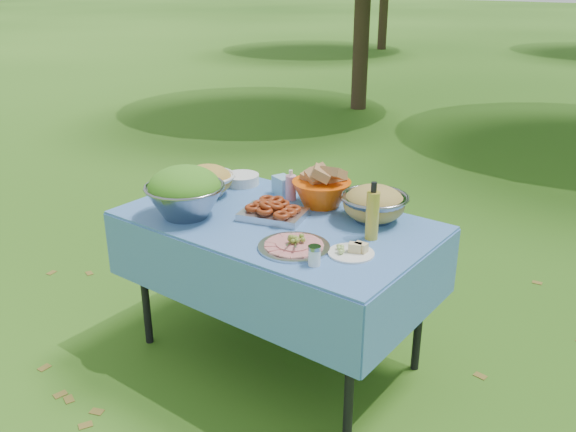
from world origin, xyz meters
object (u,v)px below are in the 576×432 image
(plate_stack, at_px, (241,179))
(charcuterie_platter, at_px, (294,240))
(picnic_table, at_px, (277,290))
(pasta_bowl_steel, at_px, (374,203))
(bread_bowl, at_px, (322,187))
(oil_bottle, at_px, (373,211))
(salad_bowl, at_px, (185,192))

(plate_stack, distance_m, charcuterie_platter, 0.88)
(picnic_table, bearing_deg, pasta_bowl_steel, 35.25)
(bread_bowl, height_order, oil_bottle, oil_bottle)
(plate_stack, xyz_separation_m, oil_bottle, (0.93, -0.21, 0.10))
(picnic_table, bearing_deg, bread_bowl, 75.77)
(charcuterie_platter, xyz_separation_m, oil_bottle, (0.21, 0.28, 0.09))
(pasta_bowl_steel, distance_m, charcuterie_platter, 0.49)
(picnic_table, height_order, pasta_bowl_steel, pasta_bowl_steel)
(picnic_table, relative_size, salad_bowl, 3.90)
(picnic_table, bearing_deg, plate_stack, 148.68)
(plate_stack, bearing_deg, bread_bowl, -0.84)
(salad_bowl, xyz_separation_m, charcuterie_platter, (0.62, 0.02, -0.09))
(bread_bowl, distance_m, charcuterie_platter, 0.53)
(bread_bowl, bearing_deg, oil_bottle, -26.97)
(bread_bowl, xyz_separation_m, pasta_bowl_steel, (0.30, -0.01, -0.01))
(salad_bowl, xyz_separation_m, oil_bottle, (0.84, 0.30, 0.01))
(salad_bowl, xyz_separation_m, bread_bowl, (0.43, 0.51, -0.03))
(pasta_bowl_steel, bearing_deg, plate_stack, 178.68)
(salad_bowl, height_order, pasta_bowl_steel, salad_bowl)
(picnic_table, bearing_deg, charcuterie_platter, -39.36)
(picnic_table, height_order, oil_bottle, oil_bottle)
(charcuterie_platter, distance_m, oil_bottle, 0.37)
(bread_bowl, bearing_deg, pasta_bowl_steel, -2.18)
(plate_stack, distance_m, bread_bowl, 0.54)
(plate_stack, height_order, charcuterie_platter, charcuterie_platter)
(charcuterie_platter, height_order, oil_bottle, oil_bottle)
(pasta_bowl_steel, bearing_deg, bread_bowl, 177.82)
(salad_bowl, height_order, plate_stack, salad_bowl)
(salad_bowl, bearing_deg, picnic_table, 32.57)
(pasta_bowl_steel, bearing_deg, salad_bowl, -146.05)
(bread_bowl, relative_size, pasta_bowl_steel, 0.93)
(salad_bowl, distance_m, pasta_bowl_steel, 0.89)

